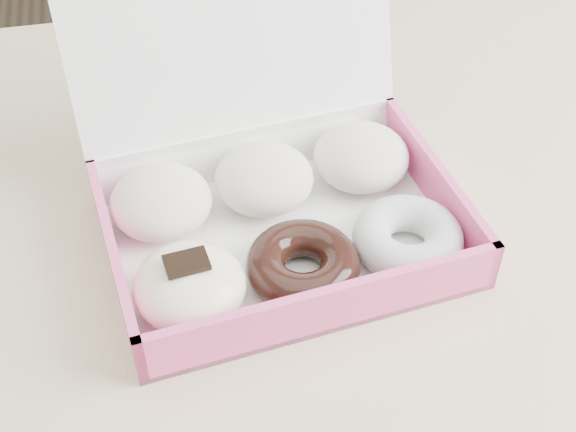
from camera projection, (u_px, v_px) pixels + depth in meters
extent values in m
cube|color=tan|center=(179.00, 229.00, 0.81)|extent=(1.20, 0.80, 0.04)
cylinder|color=tan|center=(494.00, 199.00, 1.39)|extent=(0.05, 0.05, 0.71)
cube|color=white|center=(283.00, 239.00, 0.76)|extent=(0.35, 0.28, 0.01)
cube|color=#F15190|center=(326.00, 311.00, 0.67)|extent=(0.32, 0.05, 0.05)
cube|color=white|center=(247.00, 148.00, 0.82)|extent=(0.32, 0.05, 0.05)
cube|color=#F15190|center=(115.00, 261.00, 0.71)|extent=(0.04, 0.24, 0.05)
cube|color=#F15190|center=(435.00, 185.00, 0.78)|extent=(0.04, 0.24, 0.05)
cube|color=white|center=(237.00, 60.00, 0.78)|extent=(0.33, 0.12, 0.23)
ellipsoid|color=white|center=(161.00, 201.00, 0.76)|extent=(0.11, 0.11, 0.05)
ellipsoid|color=white|center=(264.00, 178.00, 0.78)|extent=(0.11, 0.11, 0.05)
ellipsoid|color=white|center=(361.00, 157.00, 0.80)|extent=(0.11, 0.11, 0.05)
ellipsoid|color=#FCEAC6|center=(190.00, 286.00, 0.68)|extent=(0.11, 0.11, 0.05)
cube|color=black|center=(186.00, 262.00, 0.66)|extent=(0.04, 0.03, 0.00)
torus|color=black|center=(303.00, 265.00, 0.71)|extent=(0.11, 0.11, 0.04)
torus|color=white|center=(408.00, 238.00, 0.73)|extent=(0.11, 0.11, 0.04)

